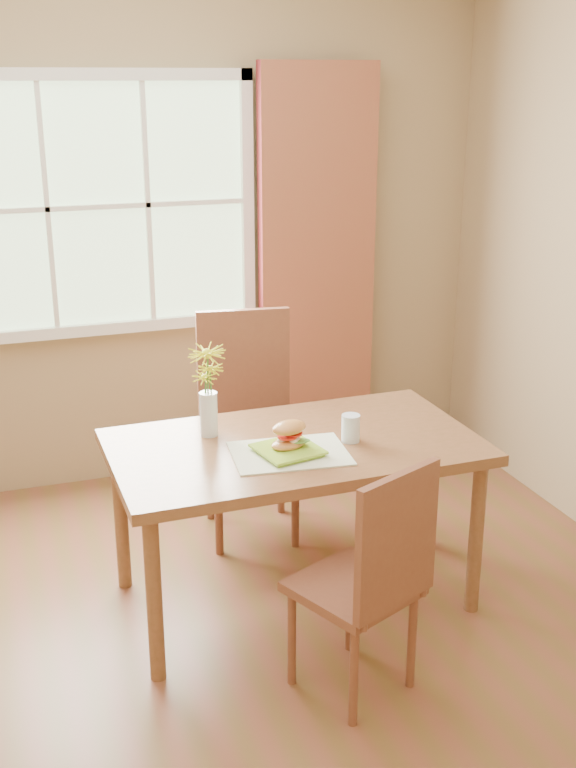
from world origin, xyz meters
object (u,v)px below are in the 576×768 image
Objects in this scene: chair_far at (247,413)px; water_glass at (351,429)px; chair_near at (370,573)px; dining_table at (294,459)px; croissant_sandwich at (289,435)px; flower_vase at (208,382)px.

water_glass is (0.20, -0.78, 0.19)m from chair_far.
dining_table is at bearing 68.91° from chair_near.
chair_near is at bearing -106.47° from water_glass.
croissant_sandwich reaches higher than dining_table.
chair_near is 8.09× the size of water_glass.
croissant_sandwich is at bearing -174.38° from water_glass.
water_glass reaches higher than dining_table.
chair_near is 1.04m from flower_vase.
flower_vase is at bearing 148.20° from dining_table.
croissant_sandwich is 1.56× the size of water_glass.
chair_near is 5.18× the size of croissant_sandwich.
chair_far is at bearing 88.24° from dining_table.
flower_vase is (-0.31, 0.18, 0.30)m from dining_table.
croissant_sandwich is 0.27m from water_glass.
dining_table is at bearing 162.71° from water_glass.
water_glass is (0.27, 0.03, -0.02)m from croissant_sandwich.
flower_vase is at bearing 87.37° from chair_near.
dining_table is 0.47m from flower_vase.
flower_vase is (-0.25, 0.28, 0.16)m from croissant_sandwich.
dining_table is 1.63× the size of chair_near.
chair_far is 0.71m from flower_vase.
dining_table is 0.71m from chair_far.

